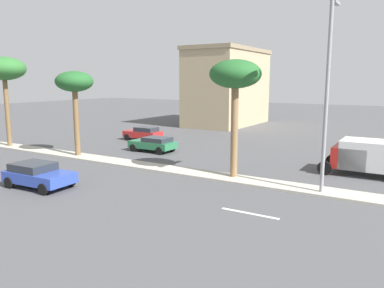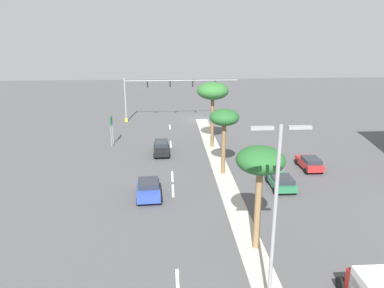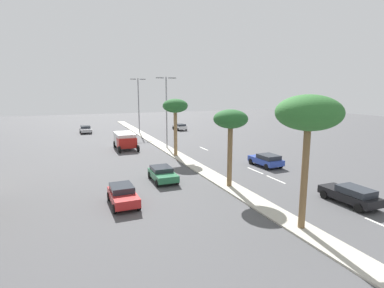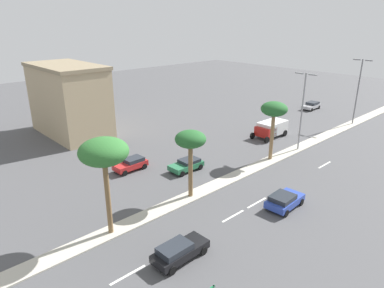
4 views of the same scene
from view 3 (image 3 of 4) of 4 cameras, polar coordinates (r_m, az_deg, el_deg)
The scene contains 17 objects.
ground_plane at distance 34.61m, azimuth 0.01°, elevation -3.84°, with size 160.00×160.00×0.00m, color #4C4C4F.
median_curb at distance 42.97m, azimuth -4.55°, elevation -1.03°, with size 1.80×81.91×0.12m, color #B7B2A3.
lane_stripe_outboard at distance 29.99m, azimuth 15.37°, elevation -6.40°, with size 0.20×2.80×0.01m, color silver.
lane_stripe_trailing at distance 32.64m, azimuth 11.74°, elevation -4.90°, with size 0.20×2.80×0.01m, color silver.
lane_stripe_rear at distance 43.89m, azimuth 2.19°, elevation -0.84°, with size 0.20×2.80×0.01m, color silver.
palm_tree_near at distance 18.60m, azimuth 20.97°, elevation 5.10°, with size 3.76×3.76×7.98m.
palm_tree_center at distance 25.80m, azimuth 7.23°, elevation 4.22°, with size 2.91×2.91×6.61m.
palm_tree_rear at distance 38.05m, azimuth -3.15°, elevation 6.84°, with size 3.13×3.13×7.13m.
street_lamp_left at distance 43.38m, azimuth -4.80°, elevation 6.93°, with size 2.90×0.24×9.99m.
street_lamp_front at distance 59.94m, azimuth -9.97°, elevation 7.86°, with size 2.90×0.24×10.34m.
sedan_silver_mid at distance 63.31m, azimuth -19.28°, elevation 2.64°, with size 2.17×4.22×1.35m.
sedan_blue_left at distance 34.59m, azimuth 13.73°, elevation -2.88°, with size 2.29×4.06×1.37m.
sedan_red_front at distance 23.23m, azimuth -12.81°, elevation -9.25°, with size 1.95×3.87×1.38m.
sedan_black_rear at distance 25.54m, azimuth 27.54°, elevation -8.38°, with size 1.92×4.38×1.39m.
sedan_white_near at distance 63.89m, azimuth -2.29°, elevation 3.26°, with size 2.13×3.96×1.34m.
sedan_green_trailing at distance 28.44m, azimuth -5.54°, elevation -5.53°, with size 2.07×3.97×1.27m.
box_truck at distance 44.33m, azimuth -12.37°, elevation 0.70°, with size 2.78×5.71×2.27m.
Camera 3 is at (-12.62, 0.73, 8.34)m, focal length 28.52 mm.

